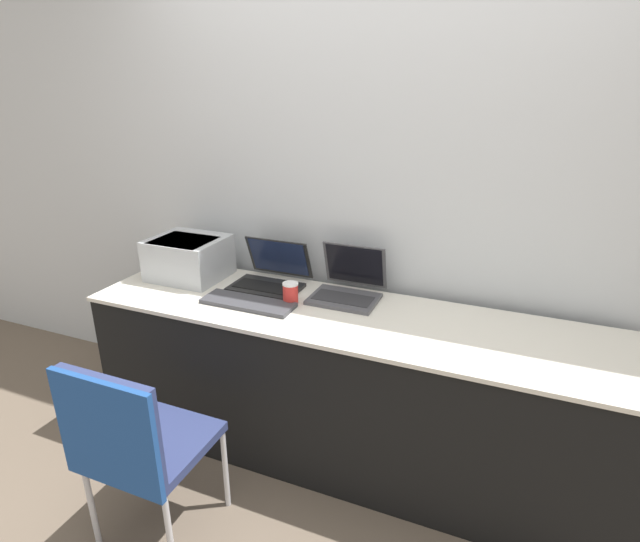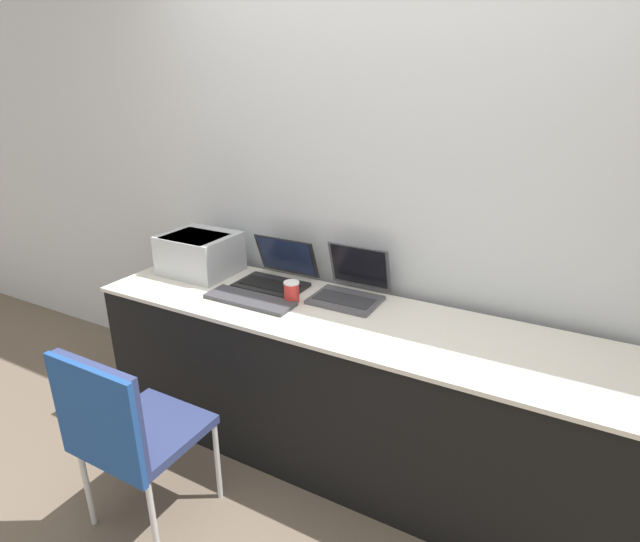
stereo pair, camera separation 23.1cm
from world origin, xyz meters
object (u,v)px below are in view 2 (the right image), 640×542
object	(u,v)px
laptop_right	(350,287)
printer	(200,252)
coffee_cup	(292,292)
chair	(122,425)
external_keyboard	(250,300)
laptop_left	(277,274)

from	to	relation	value
laptop_right	printer	bearing A→B (deg)	-174.78
coffee_cup	chair	bearing A→B (deg)	-107.56
laptop_right	external_keyboard	world-z (taller)	laptop_right
printer	external_keyboard	world-z (taller)	printer
laptop_right	coffee_cup	size ratio (longest dim) A/B	3.09
external_keyboard	printer	bearing A→B (deg)	157.52
external_keyboard	chair	size ratio (longest dim) A/B	0.54
printer	coffee_cup	distance (m)	0.67
laptop_right	chair	xyz separation A→B (m)	(-0.49, -1.02, -0.31)
printer	coffee_cup	xyz separation A→B (m)	(0.66, -0.10, -0.07)
laptop_left	external_keyboard	distance (m)	0.27
laptop_left	laptop_right	distance (m)	0.42
laptop_left	coffee_cup	world-z (taller)	laptop_left
laptop_right	chair	bearing A→B (deg)	-115.71
laptop_left	coffee_cup	size ratio (longest dim) A/B	3.40
laptop_left	external_keyboard	size ratio (longest dim) A/B	0.78
printer	laptop_left	world-z (taller)	laptop_left
coffee_cup	laptop_right	bearing A→B (deg)	39.04
printer	laptop_left	size ratio (longest dim) A/B	1.06
laptop_right	external_keyboard	distance (m)	0.50
chair	coffee_cup	bearing A→B (deg)	72.44
laptop_right	chair	distance (m)	1.18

